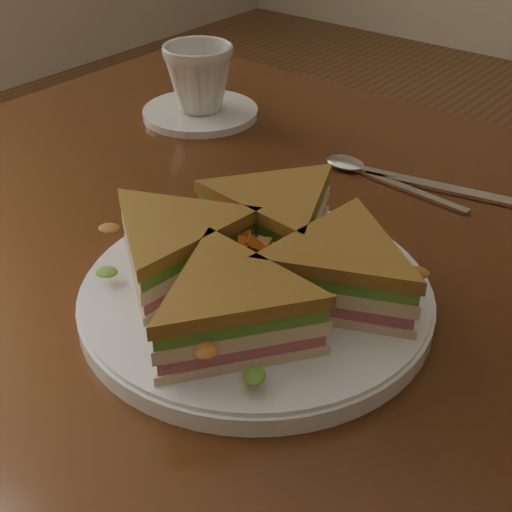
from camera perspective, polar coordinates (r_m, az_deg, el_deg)
The scene contains 8 objects.
table at distance 0.72m, azimuth 7.11°, elevation -7.33°, with size 1.20×0.80×0.75m.
plate at distance 0.60m, azimuth -0.00°, elevation -3.33°, with size 0.30×0.30×0.02m, color silver.
sandwich_wedges at distance 0.58m, azimuth -0.00°, elevation -0.41°, with size 0.33×0.33×0.06m.
crisps_mound at distance 0.58m, azimuth -0.00°, elevation -0.74°, with size 0.09×0.09×0.05m, color #CC5A1A, non-canonical shape.
spoon at distance 0.83m, azimuth 8.42°, elevation 6.81°, with size 0.18×0.04×0.01m.
knife at distance 0.81m, azimuth 14.55°, elevation 5.28°, with size 0.21×0.06×0.00m.
saucer at distance 0.98m, azimuth -4.47°, elevation 11.38°, with size 0.15×0.15×0.01m, color silver.
coffee_cup at distance 0.96m, azimuth -4.59°, elevation 14.02°, with size 0.09×0.09×0.09m, color silver.
Camera 1 is at (0.27, -0.48, 1.12)m, focal length 50.00 mm.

